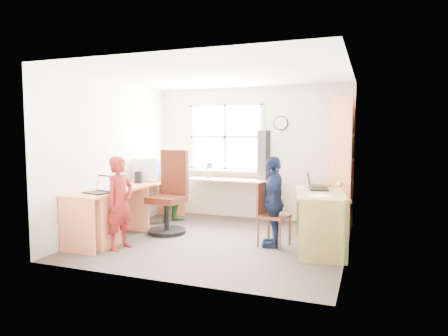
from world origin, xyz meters
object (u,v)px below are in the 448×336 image
right_desk (319,207)px  laptop_right (315,186)px  person_navy (273,201)px  swivel_chair (170,197)px  wooden_chair (270,211)px  person_green (177,188)px  bookshelf (342,169)px  potted_plant (209,170)px  l_desk (130,208)px  person_red (120,203)px  cd_tower (264,155)px  laptop_left (101,189)px  crt_monitor (148,169)px

right_desk → laptop_right: bearing=104.0°
person_navy → swivel_chair: bearing=-106.7°
swivel_chair → wooden_chair: 1.68m
person_green → person_navy: person_navy is taller
bookshelf → person_green: bookshelf is taller
swivel_chair → right_desk: bearing=2.2°
potted_plant → l_desk: bearing=-108.5°
wooden_chair → person_navy: (0.06, -0.03, 0.15)m
potted_plant → person_navy: person_navy is taller
potted_plant → person_navy: size_ratio=0.23×
bookshelf → person_red: size_ratio=1.66×
swivel_chair → person_green: size_ratio=1.07×
wooden_chair → laptop_right: (0.58, 0.27, 0.36)m
wooden_chair → person_green: bearing=167.8°
wooden_chair → person_navy: 0.16m
right_desk → person_green: 2.69m
cd_tower → swivel_chair: bearing=-117.1°
l_desk → person_green: (0.18, 1.20, 0.15)m
wooden_chair → cd_tower: 1.64m
bookshelf → person_red: (-2.76, -2.01, -0.37)m
bookshelf → laptop_right: bearing=-109.9°
person_navy → laptop_left: bearing=-79.3°
right_desk → laptop_left: (-2.85, -0.93, 0.24)m
l_desk → swivel_chair: (0.40, 0.51, 0.10)m
potted_plant → person_red: 2.29m
potted_plant → wooden_chair: bearing=-42.8°
bookshelf → person_navy: 1.49m
right_desk → swivel_chair: size_ratio=1.12×
cd_tower → laptop_right: bearing=-30.0°
crt_monitor → laptop_left: (0.11, -1.43, -0.14)m
person_red → cd_tower: bearing=-23.0°
swivel_chair → laptop_right: bearing=7.3°
bookshelf → wooden_chair: (-0.89, -1.14, -0.52)m
laptop_right → person_green: size_ratio=0.33×
l_desk → person_green: 1.22m
bookshelf → swivel_chair: 2.77m
l_desk → wooden_chair: (2.07, 0.33, 0.03)m
bookshelf → wooden_chair: 1.54m
laptop_left → person_navy: (2.23, 0.83, -0.18)m
laptop_left → person_red: (0.31, -0.01, -0.17)m
laptop_left → person_navy: bearing=36.0°
wooden_chair → person_navy: person_navy is taller
l_desk → cd_tower: cd_tower is taller
l_desk → person_red: bearing=-69.5°
crt_monitor → cd_tower: cd_tower is taller
person_navy → right_desk: bearing=89.2°
swivel_chair → wooden_chair: swivel_chair is taller
laptop_left → potted_plant: potted_plant is taller
right_desk → laptop_left: laptop_left is taller
l_desk → swivel_chair: 0.66m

